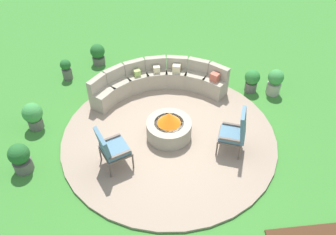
{
  "coord_description": "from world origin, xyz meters",
  "views": [
    {
      "loc": [
        -0.68,
        -5.87,
        5.97
      ],
      "look_at": [
        0.0,
        0.2,
        0.45
      ],
      "focal_mm": 37.74,
      "sensor_mm": 36.0,
      "label": 1
    }
  ],
  "objects": [
    {
      "name": "potted_plant_4",
      "position": [
        -3.22,
        -0.63,
        0.38
      ],
      "size": [
        0.45,
        0.45,
        0.72
      ],
      "color": "#605B56",
      "rests_on": "ground_plane"
    },
    {
      "name": "potted_plant_2",
      "position": [
        2.42,
        1.55,
        0.36
      ],
      "size": [
        0.41,
        0.41,
        0.66
      ],
      "color": "#605B56",
      "rests_on": "ground_plane"
    },
    {
      "name": "curved_stone_bench",
      "position": [
        -0.09,
        1.73,
        0.39
      ],
      "size": [
        3.64,
        1.33,
        0.82
      ],
      "color": "#9E937F",
      "rests_on": "patio_circle"
    },
    {
      "name": "potted_plant_3",
      "position": [
        3.0,
        1.38,
        0.39
      ],
      "size": [
        0.42,
        0.42,
        0.74
      ],
      "color": "#A89E8E",
      "rests_on": "ground_plane"
    },
    {
      "name": "potted_plant_5",
      "position": [
        -3.17,
        0.7,
        0.39
      ],
      "size": [
        0.48,
        0.48,
        0.71
      ],
      "color": "#605B56",
      "rests_on": "ground_plane"
    },
    {
      "name": "patio_circle",
      "position": [
        0.0,
        0.0,
        0.03
      ],
      "size": [
        5.04,
        5.04,
        0.06
      ],
      "primitive_type": "cylinder",
      "color": "gray",
      "rests_on": "ground_plane"
    },
    {
      "name": "lounge_chair_front_left",
      "position": [
        -1.3,
        -0.77,
        0.6
      ],
      "size": [
        0.77,
        0.78,
        1.04
      ],
      "rotation": [
        0.0,
        0.0,
        5.12
      ],
      "color": "brown",
      "rests_on": "patio_circle"
    },
    {
      "name": "ground_plane",
      "position": [
        0.0,
        0.0,
        0.0
      ],
      "size": [
        24.0,
        24.0,
        0.0
      ],
      "primitive_type": "plane",
      "color": "#387A2D"
    },
    {
      "name": "fire_pit",
      "position": [
        0.0,
        0.0,
        0.33
      ],
      "size": [
        1.05,
        1.05,
        0.69
      ],
      "color": "#9E937F",
      "rests_on": "patio_circle"
    },
    {
      "name": "lounge_chair_front_right",
      "position": [
        1.38,
        -0.62,
        0.64
      ],
      "size": [
        0.72,
        0.71,
        1.15
      ],
      "rotation": [
        0.0,
        0.0,
        7.49
      ],
      "color": "brown",
      "rests_on": "patio_circle"
    },
    {
      "name": "potted_plant_1",
      "position": [
        -2.61,
        2.69,
        0.32
      ],
      "size": [
        0.3,
        0.3,
        0.62
      ],
      "color": "#605B56",
      "rests_on": "ground_plane"
    },
    {
      "name": "potted_plant_0",
      "position": [
        -1.75,
        3.38,
        0.34
      ],
      "size": [
        0.43,
        0.43,
        0.64
      ],
      "color": "#605B56",
      "rests_on": "ground_plane"
    }
  ]
}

